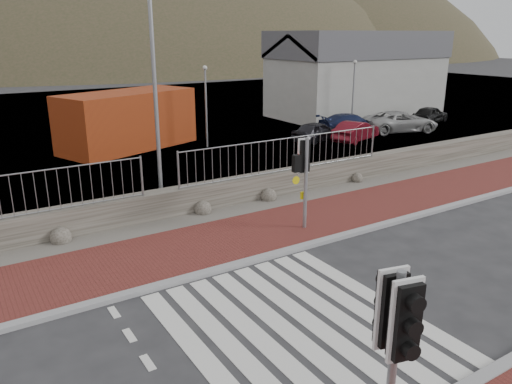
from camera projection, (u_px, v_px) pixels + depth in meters
ground at (299, 326)px, 10.06m from camera, size 220.00×220.00×0.00m
sidewalk_far at (200, 247)px, 13.68m from camera, size 40.00×3.00×0.08m
kerb_far at (227, 268)px, 12.47m from camera, size 40.00×0.25×0.12m
zebra_crossing at (299, 326)px, 10.06m from camera, size 4.62×5.60×0.01m
gravel_strip at (171, 225)px, 15.30m from camera, size 40.00×1.50×0.06m
stone_wall at (161, 205)px, 15.81m from camera, size 40.00×0.60×0.90m
railing at (160, 164)px, 15.28m from camera, size 18.07×0.07×1.22m
quay at (42, 124)px, 32.56m from camera, size 120.00×40.00×0.50m
harbor_building at (357, 73)px, 35.37m from camera, size 12.20×6.20×5.80m
hills_backdrop at (37, 197)px, 91.36m from camera, size 254.00×90.00×100.00m
traffic_signal_near at (396, 332)px, 6.16m from camera, size 0.47×0.34×2.95m
traffic_signal_far at (305, 165)px, 14.38m from camera, size 0.66×0.25×2.80m
streetlight at (158, 81)px, 15.58m from camera, size 1.56×0.56×7.48m
shipping_container at (128, 120)px, 25.30m from camera, size 7.43×5.09×2.86m
car_a at (317, 132)px, 27.10m from camera, size 3.40×1.99×1.09m
car_b at (356, 131)px, 27.16m from camera, size 3.54×2.17×1.10m
car_c at (351, 123)px, 29.30m from camera, size 4.21×2.26×1.16m
car_d at (400, 122)px, 29.68m from camera, size 4.87×3.32×1.24m
car_e at (430, 115)px, 32.67m from camera, size 3.50×2.13×1.11m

